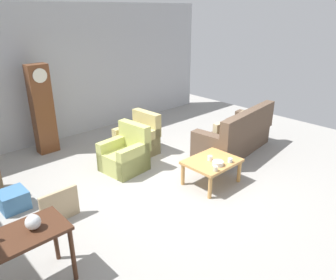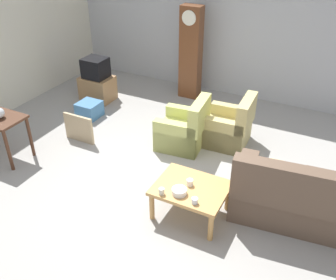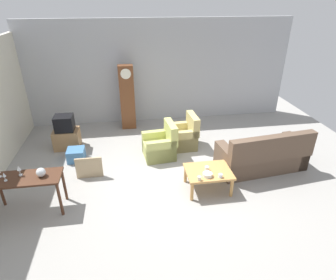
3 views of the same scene
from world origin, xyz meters
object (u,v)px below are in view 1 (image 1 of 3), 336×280
Objects in this scene: console_table_dark at (7,249)px; cup_blue_rimmed at (230,160)px; armchair_olive_near at (125,155)px; grandfather_clock at (42,110)px; cup_white_porcelain at (210,158)px; storage_box_blue at (13,200)px; cup_cream_tall at (216,169)px; framed_picture_leaning at (60,206)px; armchair_olive_far at (138,141)px; glass_dome_cloche at (33,222)px; coffee_table_wood at (212,164)px; bowl_white_stacked at (218,163)px; couch_floral at (235,137)px.

console_table_dark is 15.65× the size of cup_blue_rimmed.
console_table_dark is (-2.76, -1.69, 0.35)m from armchair_olive_near.
cup_blue_rimmed is at bearing -64.93° from grandfather_clock.
console_table_dark is 4.17m from grandfather_clock.
grandfather_clock reaches higher than cup_white_porcelain.
cup_cream_tall is (2.71, -1.98, 0.36)m from storage_box_blue.
framed_picture_leaning is at bearing -110.21° from grandfather_clock.
armchair_olive_far reaches higher than cup_cream_tall.
coffee_table_wood is at bearing 2.57° from glass_dome_cloche.
bowl_white_stacked is (-0.05, -0.22, -0.01)m from cup_white_porcelain.
console_table_dark reaches higher than cup_white_porcelain.
cup_cream_tall is (-0.45, -0.03, 0.01)m from cup_blue_rimmed.
armchair_olive_far is at bearing 98.06° from cup_blue_rimmed.
couch_floral is 2.28× the size of coffee_table_wood.
framed_picture_leaning is (-2.43, -1.16, -0.05)m from armchair_olive_far.
bowl_white_stacked is at bearing -67.72° from grandfather_clock.
console_table_dark is at bearing -148.19° from armchair_olive_far.
cup_cream_tall is at bearing -2.87° from console_table_dark.
armchair_olive_near is 5.32× the size of glass_dome_cloche.
framed_picture_leaning is 0.94m from storage_box_blue.
armchair_olive_far reaches higher than coffee_table_wood.
couch_floral is 1.63m from cup_white_porcelain.
cup_white_porcelain reaches higher than cup_blue_rimmed.
cup_white_porcelain is 0.23m from bowl_white_stacked.
couch_floral is at bearing 25.82° from cup_cream_tall.
glass_dome_cloche is at bearing -99.18° from storage_box_blue.
grandfather_clock is (-1.44, 1.51, 0.69)m from armchair_olive_far.
armchair_olive_near reaches higher than cup_cream_tall.
armchair_olive_far is 1.53× the size of framed_picture_leaning.
glass_dome_cloche reaches higher than cup_white_porcelain.
cup_white_porcelain is at bearing -17.71° from framed_picture_leaning.
cup_blue_rimmed is at bearing -2.04° from console_table_dark.
cup_white_porcelain is (2.54, -0.81, 0.26)m from framed_picture_leaning.
storage_box_blue is (-4.49, 1.12, -0.20)m from couch_floral.
cup_white_porcelain is (0.12, -1.97, 0.21)m from armchair_olive_far.
armchair_olive_far is 4.06m from console_table_dark.
cup_white_porcelain is at bearing -86.56° from armchair_olive_far.
cup_white_porcelain is 0.42m from cup_cream_tall.
couch_floral is 1.68× the size of console_table_dark.
armchair_olive_near is at bearing -146.58° from armchair_olive_far.
couch_floral is 1.76m from bowl_white_stacked.
couch_floral is 12.67× the size of glass_dome_cloche.
coffee_table_wood is 0.49× the size of grandfather_clock.
console_table_dark reaches higher than storage_box_blue.
cup_white_porcelain is (0.79, -1.52, 0.21)m from armchair_olive_near.
console_table_dark is 2.17× the size of framed_picture_leaning.
grandfather_clock is at bearing 115.07° from cup_blue_rimmed.
grandfather_clock reaches higher than armchair_olive_far.
cup_blue_rimmed is 0.26m from bowl_white_stacked.
glass_dome_cloche reaches higher than console_table_dark.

